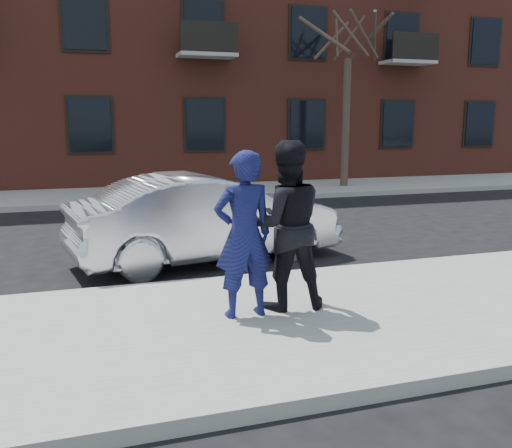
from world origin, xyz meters
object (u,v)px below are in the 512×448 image
object	(u,v)px
man_hoodie	(244,235)
street_tree	(349,21)
man_peacoat	(285,226)
silver_sedan	(207,218)

from	to	relation	value
man_hoodie	street_tree	bearing A→B (deg)	-125.07
man_peacoat	man_hoodie	bearing A→B (deg)	19.78
man_peacoat	silver_sedan	bearing A→B (deg)	-78.75
man_hoodie	man_peacoat	xyz separation A→B (m)	(0.55, 0.14, 0.05)
man_hoodie	man_peacoat	distance (m)	0.57
street_tree	silver_sedan	distance (m)	11.34
street_tree	man_peacoat	size ratio (longest dim) A/B	3.42
street_tree	man_hoodie	xyz separation A→B (m)	(-6.76, -11.02, -4.43)
silver_sedan	man_peacoat	distance (m)	2.97
silver_sedan	man_peacoat	size ratio (longest dim) A/B	2.27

